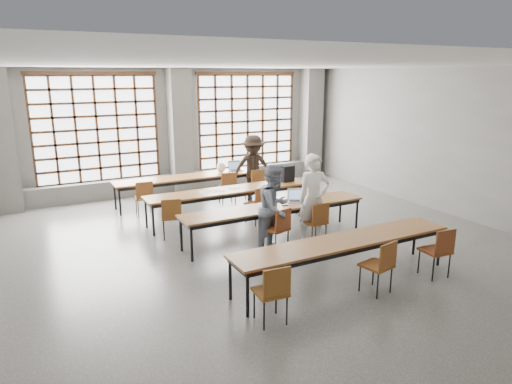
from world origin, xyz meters
TOP-DOWN VIEW (x-y plane):
  - floor at (0.00, 0.00)m, footprint 11.00×11.00m
  - ceiling at (0.00, 0.00)m, footprint 11.00×11.00m
  - wall_back at (0.00, 5.50)m, footprint 10.00×0.00m
  - wall_right at (5.00, 0.00)m, footprint 0.00×11.00m
  - column_left at (-4.50, 5.22)m, footprint 0.60×0.55m
  - column_mid at (0.00, 5.22)m, footprint 0.60×0.55m
  - column_right at (4.50, 5.22)m, footprint 0.60×0.55m
  - window_left at (-2.25, 5.42)m, footprint 3.32×0.12m
  - window_right at (2.25, 5.42)m, footprint 3.32×0.12m
  - sill_ledge at (0.00, 5.30)m, footprint 9.80×0.35m
  - desk_row_a at (-0.24, 3.83)m, footprint 4.00×0.70m
  - desk_row_b at (0.08, 2.05)m, footprint 4.00×0.70m
  - desk_row_c at (0.33, 0.38)m, footprint 4.00×0.70m
  - desk_row_d at (0.34, -1.85)m, footprint 4.00×0.70m
  - chair_back_left at (-1.65, 3.20)m, footprint 0.46×0.46m
  - chair_back_mid at (0.55, 3.20)m, footprint 0.48×0.48m
  - chair_back_right at (1.37, 3.20)m, footprint 0.44×0.45m
  - chair_mid_left at (-1.54, 1.42)m, footprint 0.51×0.52m
  - chair_mid_centre at (0.50, 1.42)m, footprint 0.50×0.51m
  - chair_mid_right at (1.89, 1.42)m, footprint 0.46×0.47m
  - chair_front_left at (0.05, -0.25)m, footprint 0.51×0.52m
  - chair_front_right at (0.93, -0.25)m, footprint 0.43×0.44m
  - chair_near_left at (-1.37, -2.48)m, footprint 0.45×0.46m
  - chair_near_mid at (0.55, -2.48)m, footprint 0.49×0.49m
  - chair_near_right at (1.83, -2.48)m, footprint 0.46×0.46m
  - student_male at (0.93, -0.12)m, footprint 0.73×0.55m
  - student_female at (0.03, -0.12)m, footprint 1.03×0.95m
  - student_back at (1.36, 3.33)m, footprint 1.30×1.02m
  - laptop_front at (0.91, 0.48)m, footprint 0.46×0.44m
  - laptop_back at (1.12, 3.94)m, footprint 0.39×0.34m
  - mouse at (1.28, 0.36)m, footprint 0.10×0.07m
  - green_box at (0.28, 0.46)m, footprint 0.25×0.10m
  - phone at (0.51, 0.28)m, footprint 0.14×0.10m
  - paper_sheet_a at (-0.52, 2.10)m, footprint 0.33×0.25m
  - paper_sheet_b at (-0.22, 2.00)m, footprint 0.36×0.32m
  - paper_sheet_c at (0.18, 2.05)m, footprint 0.34×0.28m
  - backpack at (1.68, 2.10)m, footprint 0.33×0.21m
  - plastic_bag at (0.66, 3.88)m, footprint 0.32×0.30m
  - red_pouch at (-1.36, -2.40)m, footprint 0.21×0.12m

SIDE VIEW (x-z plane):
  - floor at x=0.00m, z-range 0.00..0.00m
  - sill_ledge at x=0.00m, z-range 0.00..0.50m
  - red_pouch at x=-1.36m, z-range 0.47..0.53m
  - chair_back_left at x=-1.65m, z-range 0.10..0.98m
  - chair_back_mid at x=0.55m, z-range 0.10..0.98m
  - chair_back_right at x=1.37m, z-range 0.10..0.98m
  - chair_mid_left at x=-1.54m, z-range 0.10..0.98m
  - chair_mid_centre at x=0.50m, z-range 0.10..0.98m
  - chair_mid_right at x=1.89m, z-range 0.10..0.98m
  - chair_front_left at x=0.05m, z-range 0.10..0.98m
  - chair_front_right at x=0.93m, z-range 0.10..0.98m
  - chair_near_left at x=-1.37m, z-range 0.10..0.98m
  - chair_near_mid at x=0.55m, z-range 0.10..0.98m
  - chair_near_right at x=1.83m, z-range 0.10..0.98m
  - desk_row_a at x=-0.24m, z-range 0.30..1.03m
  - desk_row_b at x=0.08m, z-range 0.30..1.03m
  - desk_row_c at x=0.33m, z-range 0.30..1.03m
  - desk_row_d at x=0.34m, z-range 0.30..1.03m
  - paper_sheet_a at x=-0.52m, z-range 0.73..0.73m
  - paper_sheet_b at x=-0.22m, z-range 0.73..0.73m
  - paper_sheet_c at x=0.18m, z-range 0.73..0.73m
  - phone at x=0.51m, z-range 0.73..0.74m
  - mouse at x=1.28m, z-range 0.73..0.77m
  - green_box at x=0.28m, z-range 0.73..0.82m
  - laptop_front at x=0.91m, z-range 0.66..0.92m
  - laptop_back at x=1.12m, z-range 0.66..0.92m
  - student_female at x=0.03m, z-range 0.00..1.70m
  - plastic_bag at x=0.66m, z-range 0.73..1.02m
  - student_back at x=1.36m, z-range 0.00..1.76m
  - student_male at x=0.93m, z-range 0.00..1.82m
  - backpack at x=1.68m, z-range 0.73..1.13m
  - wall_back at x=0.00m, z-range -3.25..6.75m
  - wall_right at x=5.00m, z-range -3.75..7.25m
  - column_left at x=-4.50m, z-range 0.00..3.50m
  - column_mid at x=0.00m, z-range 0.00..3.50m
  - column_right at x=4.50m, z-range 0.00..3.50m
  - window_left at x=-2.25m, z-range 0.40..3.40m
  - window_right at x=2.25m, z-range 0.40..3.40m
  - ceiling at x=0.00m, z-range 3.50..3.50m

